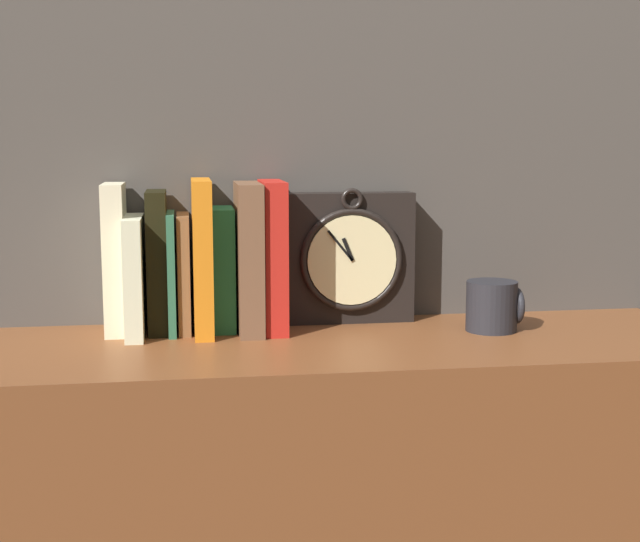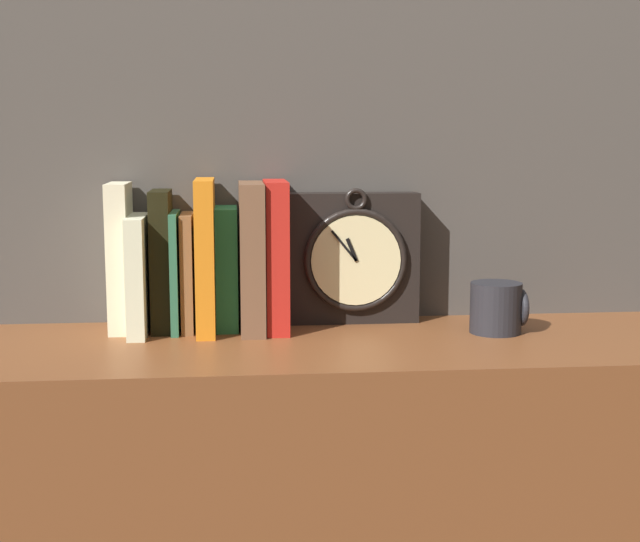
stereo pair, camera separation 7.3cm
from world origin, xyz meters
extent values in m
cube|color=black|center=(0.07, 0.16, 0.83)|extent=(0.23, 0.05, 0.23)
torus|color=black|center=(0.07, 0.12, 0.83)|extent=(0.18, 0.01, 0.18)
cylinder|color=beige|center=(0.07, 0.12, 0.83)|extent=(0.16, 0.01, 0.16)
cube|color=black|center=(0.07, 0.12, 0.85)|extent=(0.02, 0.00, 0.04)
cube|color=black|center=(0.05, 0.12, 0.85)|extent=(0.05, 0.00, 0.05)
torus|color=black|center=(0.07, 0.12, 0.93)|extent=(0.04, 0.01, 0.04)
cube|color=beige|center=(-0.32, 0.12, 0.84)|extent=(0.03, 0.11, 0.25)
cube|color=beige|center=(-0.29, 0.10, 0.81)|extent=(0.03, 0.16, 0.20)
cube|color=black|center=(-0.26, 0.12, 0.83)|extent=(0.03, 0.12, 0.24)
cube|color=#296145|center=(-0.23, 0.12, 0.81)|extent=(0.01, 0.13, 0.20)
cube|color=brown|center=(-0.21, 0.12, 0.81)|extent=(0.02, 0.12, 0.20)
cube|color=orange|center=(-0.18, 0.10, 0.84)|extent=(0.03, 0.16, 0.25)
cube|color=#227040|center=(-0.15, 0.13, 0.82)|extent=(0.04, 0.11, 0.21)
cube|color=brown|center=(-0.10, 0.10, 0.84)|extent=(0.04, 0.15, 0.25)
cube|color=red|center=(-0.06, 0.11, 0.84)|extent=(0.04, 0.15, 0.25)
cylinder|color=#232328|center=(0.30, 0.04, 0.76)|extent=(0.09, 0.09, 0.08)
torus|color=#232328|center=(0.34, 0.04, 0.76)|extent=(0.01, 0.06, 0.06)
camera|label=1|loc=(-0.21, -1.37, 1.04)|focal=50.00mm
camera|label=2|loc=(-0.14, -1.38, 1.04)|focal=50.00mm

